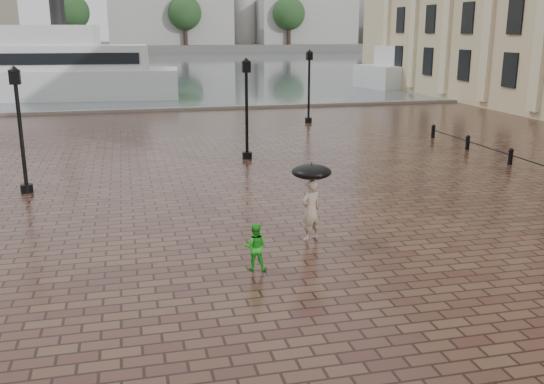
# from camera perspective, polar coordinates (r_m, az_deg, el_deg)

# --- Properties ---
(ground) EXTENTS (300.00, 300.00, 0.00)m
(ground) POSITION_cam_1_polar(r_m,az_deg,el_deg) (14.28, -3.10, -8.75)
(ground) COLOR #391F1A
(ground) RESTS_ON ground
(harbour_water) EXTENTS (240.00, 240.00, 0.00)m
(harbour_water) POSITION_cam_1_polar(r_m,az_deg,el_deg) (105.04, -12.60, 11.59)
(harbour_water) COLOR #4B545B
(harbour_water) RESTS_ON ground
(quay_edge) EXTENTS (80.00, 0.60, 0.30)m
(quay_edge) POSITION_cam_1_polar(r_m,az_deg,el_deg) (45.28, -10.66, 7.52)
(quay_edge) COLOR slate
(quay_edge) RESTS_ON ground
(far_shore) EXTENTS (300.00, 60.00, 2.00)m
(far_shore) POSITION_cam_1_polar(r_m,az_deg,el_deg) (172.93, -13.21, 13.12)
(far_shore) COLOR #4C4C47
(far_shore) RESTS_ON ground
(distant_skyline) EXTENTS (102.50, 22.00, 33.00)m
(distant_skyline) POSITION_cam_1_polar(r_m,az_deg,el_deg) (170.53, 3.73, 16.30)
(distant_skyline) COLOR #9B9893
(distant_skyline) RESTS_ON ground
(far_trees) EXTENTS (188.00, 8.00, 13.50)m
(far_trees) POSITION_cam_1_polar(r_m,az_deg,el_deg) (150.91, -13.27, 16.09)
(far_trees) COLOR #2D2119
(far_trees) RESTS_ON ground
(street_lamps) EXTENTS (21.44, 14.44, 4.40)m
(street_lamps) POSITION_cam_1_polar(r_m,az_deg,el_deg) (30.56, -12.11, 8.30)
(street_lamps) COLOR black
(street_lamps) RESTS_ON ground
(adult_pedestrian) EXTENTS (0.74, 0.61, 1.74)m
(adult_pedestrian) POSITION_cam_1_polar(r_m,az_deg,el_deg) (16.96, 3.69, -1.71)
(adult_pedestrian) COLOR gray
(adult_pedestrian) RESTS_ON ground
(child_pedestrian) EXTENTS (0.68, 0.59, 1.18)m
(child_pedestrian) POSITION_cam_1_polar(r_m,az_deg,el_deg) (14.93, -1.60, -5.18)
(child_pedestrian) COLOR #1D9C1C
(child_pedestrian) RESTS_ON ground
(ferry_near) EXTENTS (25.80, 8.27, 8.32)m
(ferry_near) POSITION_cam_1_polar(r_m,az_deg,el_deg) (55.94, -22.22, 10.65)
(ferry_near) COLOR silver
(ferry_near) RESTS_ON ground
(ferry_far) EXTENTS (23.85, 10.66, 7.61)m
(ferry_far) POSITION_cam_1_polar(r_m,az_deg,el_deg) (69.38, 17.11, 11.57)
(ferry_far) COLOR silver
(ferry_far) RESTS_ON ground
(umbrella) EXTENTS (1.10, 1.10, 1.16)m
(umbrella) POSITION_cam_1_polar(r_m,az_deg,el_deg) (16.68, 3.75, 1.90)
(umbrella) COLOR black
(umbrella) RESTS_ON ground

